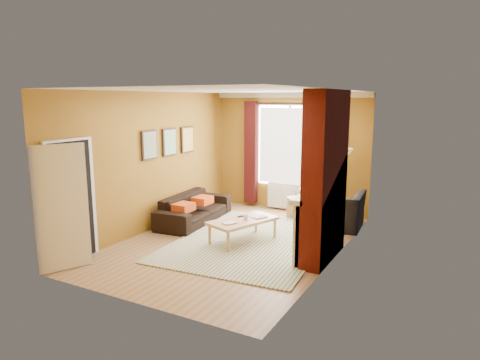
# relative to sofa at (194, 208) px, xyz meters

# --- Properties ---
(ground) EXTENTS (5.50, 5.50, 0.00)m
(ground) POSITION_rel_sofa_xyz_m (1.42, -0.78, -0.31)
(ground) COLOR brown
(ground) RESTS_ON ground
(room_walls) EXTENTS (3.82, 5.54, 2.83)m
(room_walls) POSITION_rel_sofa_xyz_m (2.06, -0.50, 1.08)
(room_walls) COLOR #8B611A
(room_walls) RESTS_ON ground
(striped_rug) EXTENTS (2.91, 3.84, 0.02)m
(striped_rug) POSITION_rel_sofa_xyz_m (1.70, -0.56, -0.30)
(striped_rug) COLOR #375F99
(striped_rug) RESTS_ON ground
(sofa) EXTENTS (1.00, 2.16, 0.61)m
(sofa) POSITION_rel_sofa_xyz_m (0.00, 0.00, 0.00)
(sofa) COLOR black
(sofa) RESTS_ON ground
(armchair) EXTENTS (1.26, 1.13, 0.77)m
(armchair) POSITION_rel_sofa_xyz_m (2.80, 1.01, 0.08)
(armchair) COLOR black
(armchair) RESTS_ON ground
(coffee_table) EXTENTS (1.06, 1.46, 0.44)m
(coffee_table) POSITION_rel_sofa_xyz_m (1.56, -0.67, 0.08)
(coffee_table) COLOR tan
(coffee_table) RESTS_ON ground
(wicker_stool) EXTENTS (0.47, 0.47, 0.47)m
(wicker_stool) POSITION_rel_sofa_xyz_m (1.80, 1.38, -0.07)
(wicker_stool) COLOR #A37846
(wicker_stool) RESTS_ON ground
(floor_lamp) EXTENTS (0.25, 0.25, 1.64)m
(floor_lamp) POSITION_rel_sofa_xyz_m (2.94, 1.40, 0.98)
(floor_lamp) COLOR black
(floor_lamp) RESTS_ON ground
(book_a) EXTENTS (0.28, 0.30, 0.02)m
(book_a) POSITION_rel_sofa_xyz_m (1.40, -0.99, 0.14)
(book_a) COLOR #999999
(book_a) RESTS_ON coffee_table
(book_b) EXTENTS (0.31, 0.34, 0.02)m
(book_b) POSITION_rel_sofa_xyz_m (1.68, -0.36, 0.14)
(book_b) COLOR #999999
(book_b) RESTS_ON coffee_table
(mug) EXTENTS (0.15, 0.15, 0.10)m
(mug) POSITION_rel_sofa_xyz_m (1.63, -0.69, 0.18)
(mug) COLOR #999999
(mug) RESTS_ON coffee_table
(tv_remote) EXTENTS (0.13, 0.18, 0.02)m
(tv_remote) POSITION_rel_sofa_xyz_m (1.45, -0.51, 0.14)
(tv_remote) COLOR #242426
(tv_remote) RESTS_ON coffee_table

